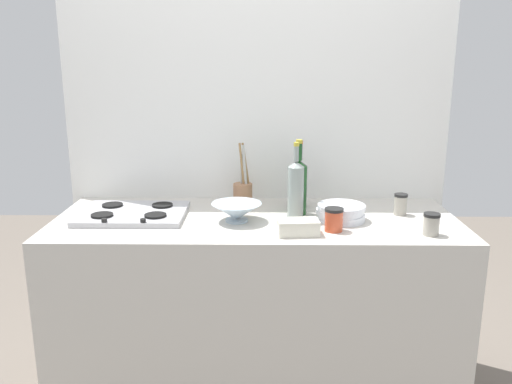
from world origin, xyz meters
name	(u,v)px	position (x,y,z in m)	size (l,w,h in m)	color
counter_block	(256,309)	(0.00, 0.00, 0.45)	(1.80, 0.70, 0.90)	beige
backsplash_panel	(257,163)	(0.00, 0.38, 1.08)	(1.90, 0.06, 2.15)	white
stovetop_hob	(133,213)	(-0.56, 0.02, 0.91)	(0.47, 0.37, 0.04)	#B2B2B7
plate_stack	(341,212)	(0.37, -0.03, 0.94)	(0.22, 0.21, 0.07)	white
wine_bottle_leftmost	(298,186)	(0.19, 0.07, 1.03)	(0.08, 0.08, 0.34)	#19471E
wine_bottle_mid_left	(299,182)	(0.20, 0.19, 1.02)	(0.08, 0.08, 0.32)	black
wine_bottle_mid_right	(296,190)	(0.17, -0.03, 1.04)	(0.07, 0.07, 0.35)	gray
mixing_bowl	(237,211)	(-0.08, -0.05, 0.95)	(0.22, 0.22, 0.08)	silver
butter_dish	(298,227)	(0.17, -0.23, 0.93)	(0.17, 0.09, 0.06)	silver
utensil_crock	(243,192)	(-0.07, 0.21, 0.97)	(0.09, 0.09, 0.30)	#996B4C
condiment_jar_front	(400,204)	(0.66, 0.06, 0.95)	(0.06, 0.06, 0.10)	#9E998C
condiment_jar_rear	(431,224)	(0.71, -0.23, 0.95)	(0.07, 0.07, 0.09)	#9E998C
condiment_jar_spare	(334,219)	(0.32, -0.18, 0.95)	(0.08, 0.08, 0.10)	#C64C2D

